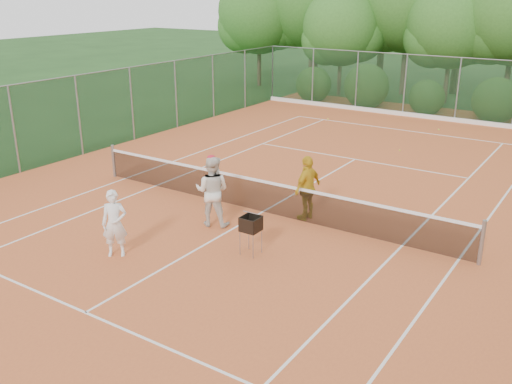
% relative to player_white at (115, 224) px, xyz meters
% --- Properties ---
extents(ground, '(120.00, 120.00, 0.00)m').
position_rel_player_white_xyz_m(ground, '(1.38, 4.23, -0.83)').
color(ground, '#1C4017').
rests_on(ground, ground).
extents(clay_court, '(18.00, 36.00, 0.02)m').
position_rel_player_white_xyz_m(clay_court, '(1.38, 4.23, -0.82)').
color(clay_court, '#C75F2E').
rests_on(clay_court, ground).
extents(tennis_net, '(11.97, 0.10, 1.10)m').
position_rel_player_white_xyz_m(tennis_net, '(1.38, 4.23, -0.30)').
color(tennis_net, gray).
rests_on(tennis_net, clay_court).
extents(player_white, '(0.71, 0.67, 1.63)m').
position_rel_player_white_xyz_m(player_white, '(0.00, 0.00, 0.00)').
color(player_white, white).
rests_on(player_white, clay_court).
extents(player_center_grp, '(1.12, 1.00, 1.94)m').
position_rel_player_white_xyz_m(player_center_grp, '(0.76, 2.76, 0.15)').
color(player_center_grp, silver).
rests_on(player_center_grp, clay_court).
extents(player_yellow, '(0.57, 1.10, 1.80)m').
position_rel_player_white_xyz_m(player_yellow, '(2.66, 4.51, 0.09)').
color(player_yellow, gold).
rests_on(player_yellow, clay_court).
extents(ball_hopper, '(0.42, 0.42, 0.96)m').
position_rel_player_white_xyz_m(ball_hopper, '(2.62, 1.82, -0.05)').
color(ball_hopper, gray).
rests_on(ball_hopper, clay_court).
extents(stray_ball_a, '(0.07, 0.07, 0.07)m').
position_rel_player_white_xyz_m(stray_ball_a, '(-2.56, 16.23, -0.78)').
color(stray_ball_a, yellow).
rests_on(stray_ball_a, clay_court).
extents(stray_ball_b, '(0.07, 0.07, 0.07)m').
position_rel_player_white_xyz_m(stray_ball_b, '(2.60, 16.98, -0.78)').
color(stray_ball_b, '#C5E836').
rests_on(stray_ball_b, clay_court).
extents(stray_ball_c, '(0.07, 0.07, 0.07)m').
position_rel_player_white_xyz_m(stray_ball_c, '(2.36, 12.65, -0.78)').
color(stray_ball_c, gold).
rests_on(stray_ball_c, clay_court).
extents(court_markings, '(11.03, 23.83, 0.01)m').
position_rel_player_white_xyz_m(court_markings, '(1.38, 4.23, -0.81)').
color(court_markings, white).
rests_on(court_markings, clay_court).
extents(fence_back, '(18.07, 0.07, 3.00)m').
position_rel_player_white_xyz_m(fence_back, '(1.38, 19.23, 0.69)').
color(fence_back, '#19381E').
rests_on(fence_back, clay_court).
extents(fence_left, '(0.07, 33.07, 3.00)m').
position_rel_player_white_xyz_m(fence_left, '(-7.62, 2.73, 0.69)').
color(fence_left, '#19381E').
rests_on(fence_left, clay_court).
extents(tropical_treeline, '(32.10, 8.49, 15.03)m').
position_rel_player_white_xyz_m(tropical_treeline, '(2.82, 24.45, 4.28)').
color(tropical_treeline, brown).
rests_on(tropical_treeline, ground).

